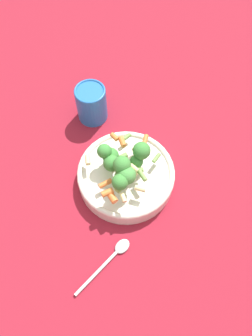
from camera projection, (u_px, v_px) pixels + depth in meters
name	position (u px, v px, depth m)	size (l,w,h in m)	color
ground_plane	(126.00, 180.00, 0.78)	(3.00, 3.00, 0.00)	maroon
bowl	(126.00, 175.00, 0.76)	(0.22, 0.22, 0.05)	silver
pasta_salad	(122.00, 164.00, 0.70)	(0.15, 0.18, 0.08)	#8CB766
cup	(91.00, 103.00, 0.82)	(0.08, 0.08, 0.10)	#2366B2
spoon	(113.00, 256.00, 0.69)	(0.05, 0.15, 0.01)	silver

